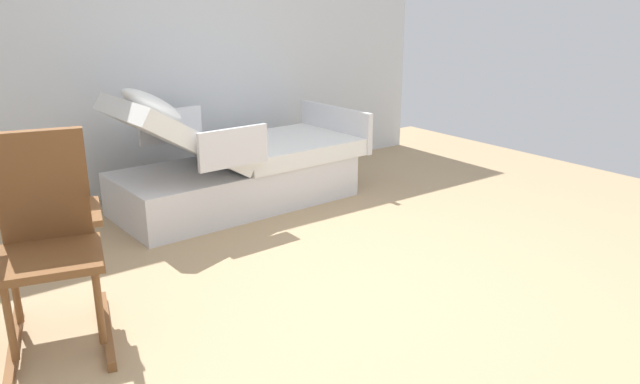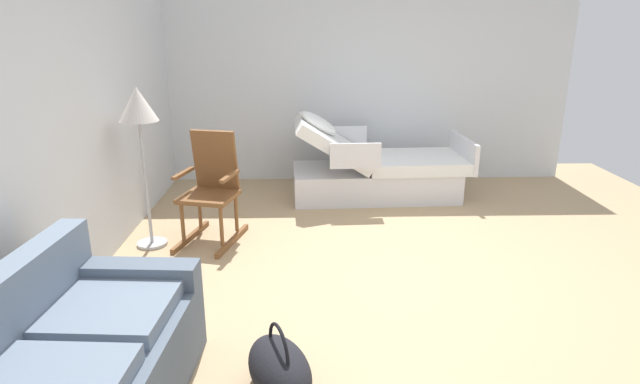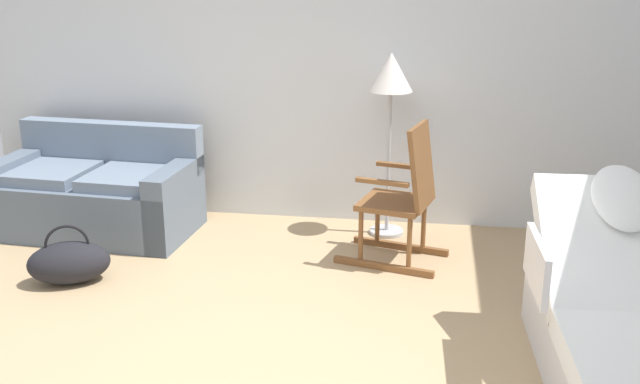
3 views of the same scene
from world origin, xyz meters
name	(u,v)px [view 3 (image 3 of 3)]	position (x,y,z in m)	size (l,w,h in m)	color
ground_plane	(248,372)	(0.00, 0.00, 0.00)	(7.03, 7.03, 0.00)	tan
back_wall	(319,62)	(0.00, 2.59, 1.35)	(5.83, 0.10, 2.70)	silver
couch	(97,195)	(-1.76, 1.96, 0.31)	(1.65, 0.96, 0.85)	slate
rocking_chair	(404,197)	(0.76, 1.69, 0.50)	(0.85, 0.64, 1.05)	brown
floor_lamp	(391,85)	(0.61, 2.25, 1.23)	(0.34, 0.34, 1.48)	#B2B5BA
duffel_bag	(69,262)	(-1.51, 0.95, 0.15)	(0.64, 0.51, 0.43)	black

